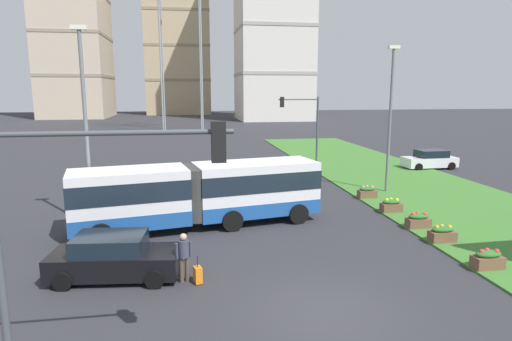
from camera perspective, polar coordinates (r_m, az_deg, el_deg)
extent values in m
plane|color=#2D2D33|center=(13.67, 9.06, -17.97)|extent=(260.00, 260.00, 0.00)
cube|color=#3D752D|center=(27.00, 25.46, -4.35)|extent=(10.00, 70.00, 0.08)
cube|color=white|center=(21.62, -0.05, -2.22)|extent=(6.36, 3.57, 2.55)
cube|color=#1E519E|center=(21.84, -0.05, -4.59)|extent=(6.38, 3.59, 0.70)
cube|color=#19232D|center=(21.53, -0.05, -1.12)|extent=(6.41, 3.62, 0.90)
cube|color=white|center=(20.42, -16.40, -3.42)|extent=(5.58, 3.43, 2.55)
cube|color=#1E519E|center=(20.66, -16.27, -5.91)|extent=(5.60, 3.45, 0.70)
cube|color=#19232D|center=(20.33, -16.46, -2.25)|extent=(5.62, 3.47, 0.90)
cylinder|color=#383838|center=(20.82, -7.85, -2.82)|extent=(2.40, 2.40, 2.45)
cylinder|color=black|center=(23.68, 3.03, -4.16)|extent=(1.03, 0.46, 1.00)
cylinder|color=black|center=(21.48, 5.63, -5.73)|extent=(1.03, 0.46, 1.00)
cylinder|color=black|center=(22.61, -4.96, -4.89)|extent=(1.03, 0.46, 1.00)
cylinder|color=black|center=(20.30, -3.13, -6.66)|extent=(1.03, 0.46, 1.00)
cylinder|color=black|center=(21.92, -19.86, -5.99)|extent=(1.03, 0.46, 1.00)
cylinder|color=black|center=(19.53, -19.81, -8.00)|extent=(1.03, 0.46, 1.00)
sphere|color=#F9EFC6|center=(23.78, 6.08, -3.39)|extent=(0.24, 0.24, 0.24)
sphere|color=#F9EFC6|center=(22.23, 8.11, -4.42)|extent=(0.24, 0.24, 0.24)
cube|color=silver|center=(39.21, 21.93, 1.08)|extent=(4.45, 1.93, 0.80)
cube|color=black|center=(39.19, 22.19, 2.10)|extent=(2.43, 1.75, 0.60)
cylinder|color=black|center=(37.71, 20.72, 0.41)|extent=(0.65, 0.24, 0.64)
cylinder|color=black|center=(39.23, 19.36, 0.87)|extent=(0.65, 0.24, 0.64)
cylinder|color=black|center=(39.35, 24.45, 0.55)|extent=(0.65, 0.24, 0.64)
cylinder|color=black|center=(40.81, 23.00, 0.98)|extent=(0.65, 0.24, 0.64)
cube|color=black|center=(16.18, -18.08, -11.46)|extent=(4.57, 2.25, 0.80)
cube|color=black|center=(15.98, -18.75, -9.10)|extent=(2.54, 1.92, 0.60)
cylinder|color=black|center=(16.78, -12.18, -11.31)|extent=(0.66, 0.29, 0.64)
cylinder|color=black|center=(15.15, -13.26, -13.82)|extent=(0.66, 0.29, 0.64)
cylinder|color=black|center=(17.51, -22.10, -10.94)|extent=(0.66, 0.29, 0.64)
cylinder|color=black|center=(15.95, -24.22, -13.23)|extent=(0.66, 0.29, 0.64)
cylinder|color=#4C4238|center=(15.35, -9.82, -12.82)|extent=(0.16, 0.16, 0.90)
cylinder|color=#4C4238|center=(15.40, -9.09, -12.73)|extent=(0.16, 0.16, 0.90)
cylinder|color=#383D51|center=(15.09, -9.54, -10.16)|extent=(0.36, 0.36, 0.60)
sphere|color=tan|center=(14.95, -9.59, -8.65)|extent=(0.24, 0.24, 0.24)
cylinder|color=#383D51|center=(15.06, -10.43, -10.44)|extent=(0.10, 0.10, 0.55)
cylinder|color=#383D51|center=(15.17, -8.64, -10.23)|extent=(0.10, 0.10, 0.55)
cube|color=orange|center=(15.25, -7.70, -13.50)|extent=(0.32, 0.41, 0.56)
cylinder|color=black|center=(15.05, -7.75, -11.80)|extent=(0.03, 0.03, 0.40)
cube|color=brown|center=(18.26, 28.28, -10.61)|extent=(1.10, 0.56, 0.44)
ellipsoid|color=#2D6B28|center=(18.15, 28.37, -9.67)|extent=(0.99, 0.50, 0.28)
sphere|color=red|center=(17.96, 27.68, -9.48)|extent=(0.20, 0.20, 0.20)
sphere|color=red|center=(18.18, 28.25, -9.29)|extent=(0.20, 0.20, 0.20)
sphere|color=red|center=(18.25, 29.22, -9.32)|extent=(0.20, 0.20, 0.20)
cube|color=brown|center=(20.47, 23.39, -7.99)|extent=(1.10, 0.56, 0.44)
ellipsoid|color=#2D6B28|center=(20.37, 23.45, -7.13)|extent=(0.99, 0.50, 0.28)
sphere|color=orange|center=(20.20, 22.80, -6.94)|extent=(0.20, 0.20, 0.20)
sphere|color=orange|center=(20.41, 23.35, -6.80)|extent=(0.20, 0.20, 0.20)
sphere|color=orange|center=(20.44, 24.23, -6.84)|extent=(0.20, 0.20, 0.20)
cube|color=brown|center=(22.07, 20.65, -6.47)|extent=(1.10, 0.56, 0.44)
ellipsoid|color=#2D6B28|center=(21.98, 20.70, -5.67)|extent=(0.99, 0.50, 0.28)
sphere|color=red|center=(21.82, 20.08, -5.48)|extent=(0.20, 0.20, 0.20)
sphere|color=red|center=(22.02, 20.61, -5.37)|extent=(0.20, 0.20, 0.20)
sphere|color=red|center=(22.04, 21.43, -5.41)|extent=(0.20, 0.20, 0.20)
cube|color=brown|center=(24.40, 17.44, -4.68)|extent=(1.10, 0.56, 0.44)
ellipsoid|color=#2D6B28|center=(24.32, 17.48, -3.95)|extent=(0.99, 0.50, 0.28)
sphere|color=yellow|center=(24.18, 16.90, -3.76)|extent=(0.20, 0.20, 0.20)
sphere|color=yellow|center=(24.37, 17.41, -3.67)|extent=(0.20, 0.20, 0.20)
sphere|color=yellow|center=(24.37, 18.15, -3.71)|extent=(0.20, 0.20, 0.20)
cube|color=brown|center=(27.16, 14.49, -3.00)|extent=(1.10, 0.56, 0.44)
ellipsoid|color=#2D6B28|center=(27.09, 14.52, -2.34)|extent=(0.99, 0.50, 0.28)
sphere|color=#EF7566|center=(26.96, 13.99, -2.16)|extent=(0.20, 0.20, 0.20)
sphere|color=#EF7566|center=(27.14, 14.47, -2.10)|extent=(0.20, 0.20, 0.20)
sphere|color=#EF7566|center=(27.13, 15.13, -2.13)|extent=(0.20, 0.20, 0.20)
cylinder|color=#474C51|center=(9.78, -30.70, -12.24)|extent=(0.16, 0.16, 5.91)
cylinder|color=#474C51|center=(8.52, -18.24, 4.72)|extent=(4.50, 0.10, 0.10)
cube|color=black|center=(8.46, -4.99, 3.80)|extent=(0.28, 0.28, 0.80)
sphere|color=red|center=(8.43, -5.01, 5.49)|extent=(0.16, 0.16, 0.16)
sphere|color=yellow|center=(8.46, -4.99, 3.74)|extent=(0.16, 0.16, 0.16)
sphere|color=green|center=(8.49, -4.96, 1.99)|extent=(0.16, 0.16, 0.16)
cylinder|color=#474C51|center=(35.13, 8.08, 4.72)|extent=(0.16, 0.16, 6.01)
cylinder|color=#474C51|center=(34.52, 5.62, 9.34)|extent=(3.22, 0.10, 0.10)
cube|color=black|center=(34.21, 3.47, 9.02)|extent=(0.28, 0.28, 0.80)
sphere|color=red|center=(34.21, 3.47, 9.44)|extent=(0.16, 0.16, 0.16)
sphere|color=yellow|center=(34.21, 3.47, 9.01)|extent=(0.16, 0.16, 0.16)
sphere|color=green|center=(34.22, 3.46, 8.57)|extent=(0.16, 0.16, 0.16)
cylinder|color=slate|center=(21.51, -21.52, 4.68)|extent=(0.18, 0.18, 9.15)
cube|color=white|center=(21.60, -22.39, 17.11)|extent=(0.70, 0.28, 0.20)
cylinder|color=slate|center=(28.59, 17.27, 6.06)|extent=(0.18, 0.18, 9.01)
cube|color=white|center=(28.64, 17.79, 15.28)|extent=(0.70, 0.28, 0.20)
cube|color=#C6B299|center=(117.47, -23.11, 18.20)|extent=(14.85, 19.45, 47.63)
cube|color=gray|center=(116.23, -22.60, 11.40)|extent=(15.05, 19.65, 0.70)
cube|color=gray|center=(116.90, -22.94, 16.07)|extent=(15.05, 19.65, 0.70)
cube|color=tan|center=(127.03, -10.47, 19.56)|extent=(17.07, 14.98, 53.60)
cube|color=#85765B|center=(125.43, -10.20, 11.64)|extent=(17.27, 15.18, 0.70)
cube|color=#85765B|center=(125.94, -10.34, 15.70)|extent=(17.27, 15.18, 0.70)
cube|color=#85765B|center=(127.09, -10.48, 19.71)|extent=(17.27, 15.18, 0.70)
cube|color=silver|center=(100.98, 2.30, 20.68)|extent=(15.60, 16.93, 48.62)
cube|color=#A4A099|center=(99.46, 2.24, 12.58)|extent=(15.80, 17.13, 0.70)
cube|color=#A4A099|center=(100.29, 2.28, 18.14)|extent=(15.80, 17.13, 0.70)
cylinder|color=gray|center=(73.65, -7.50, 18.16)|extent=(0.24, 0.24, 32.78)
cylinder|color=gray|center=(73.69, -12.41, 18.01)|extent=(0.24, 0.24, 32.78)
cylinder|color=gray|center=(67.71, -7.33, 18.85)|extent=(0.24, 0.24, 32.78)
cylinder|color=gray|center=(67.75, -12.69, 18.68)|extent=(0.24, 0.24, 32.78)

